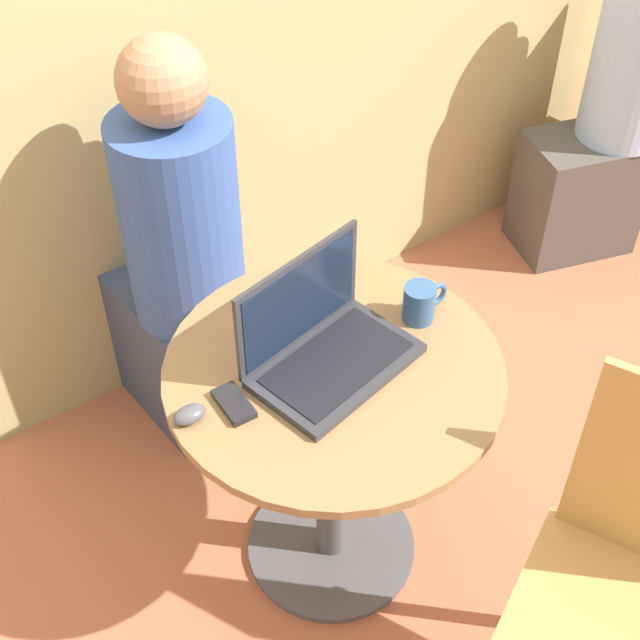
{
  "coord_description": "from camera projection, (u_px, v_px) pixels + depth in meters",
  "views": [
    {
      "loc": [
        -0.78,
        -1.05,
        2.08
      ],
      "look_at": [
        -0.0,
        0.05,
        0.8
      ],
      "focal_mm": 50.0,
      "sensor_mm": 36.0,
      "label": 1
    }
  ],
  "objects": [
    {
      "name": "ground_plane",
      "position": [
        331.0,
        547.0,
        2.38
      ],
      "size": [
        12.0,
        12.0,
        0.0
      ],
      "primitive_type": "plane",
      "color": "#B26042"
    },
    {
      "name": "round_table",
      "position": [
        333.0,
        427.0,
        2.04
      ],
      "size": [
        0.74,
        0.74,
        0.7
      ],
      "color": "#4C4C51",
      "rests_on": "ground_plane"
    },
    {
      "name": "laptop",
      "position": [
        322.0,
        343.0,
        1.87
      ],
      "size": [
        0.39,
        0.28,
        0.25
      ],
      "color": "#2D2D33",
      "rests_on": "round_table"
    },
    {
      "name": "cell_phone",
      "position": [
        234.0,
        404.0,
        1.81
      ],
      "size": [
        0.06,
        0.11,
        0.02
      ],
      "color": "black",
      "rests_on": "round_table"
    },
    {
      "name": "computer_mouse",
      "position": [
        190.0,
        414.0,
        1.78
      ],
      "size": [
        0.07,
        0.04,
        0.03
      ],
      "color": "#4C4C51",
      "rests_on": "round_table"
    },
    {
      "name": "coffee_cup",
      "position": [
        421.0,
        302.0,
        1.98
      ],
      "size": [
        0.12,
        0.07,
        0.09
      ],
      "color": "#335684",
      "rests_on": "round_table"
    },
    {
      "name": "chair_empty",
      "position": [
        629.0,
        591.0,
        1.76
      ],
      "size": [
        0.53,
        0.53,
        0.94
      ],
      "color": "tan",
      "rests_on": "ground_plane"
    },
    {
      "name": "person_seated",
      "position": [
        179.0,
        275.0,
        2.39
      ],
      "size": [
        0.31,
        0.47,
        1.22
      ],
      "color": "#3D4766",
      "rests_on": "ground_plane"
    },
    {
      "name": "person_background",
      "position": [
        608.0,
        121.0,
        2.99
      ],
      "size": [
        0.47,
        0.38,
        1.18
      ],
      "color": "#4C4742",
      "rests_on": "ground_plane"
    }
  ]
}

